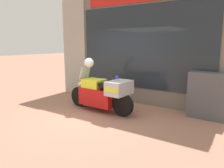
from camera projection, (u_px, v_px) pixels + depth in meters
ground_plane at (95, 116)px, 6.06m from camera, size 60.00×60.00×0.00m
shop_building at (119, 48)px, 7.60m from camera, size 5.85×0.55×3.61m
window_display at (143, 88)px, 7.37m from camera, size 4.31×0.30×2.08m
paramedic_motorcycle at (103, 93)px, 6.35m from camera, size 2.29×0.78×1.27m
utility_cabinet at (208, 96)px, 5.78m from camera, size 0.98×0.45×1.24m
white_helmet at (89, 63)px, 6.51m from camera, size 0.29×0.29×0.29m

